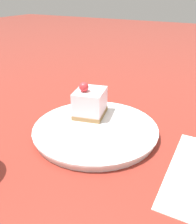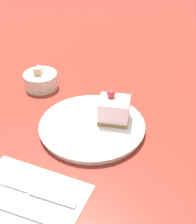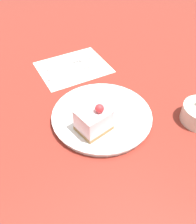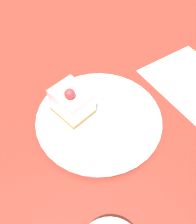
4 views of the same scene
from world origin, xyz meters
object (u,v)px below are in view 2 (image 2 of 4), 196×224
object	(u,v)px
cake_slice	(114,110)
knife	(38,194)
fork	(7,209)
plate	(92,126)
sugar_bowl	(41,80)

from	to	relation	value
cake_slice	knife	bearing A→B (deg)	155.73
cake_slice	fork	size ratio (longest dim) A/B	0.52
cake_slice	fork	xyz separation A→B (m)	(-0.31, 0.08, -0.04)
plate	sugar_bowl	bearing A→B (deg)	61.75
fork	knife	size ratio (longest dim) A/B	0.86
plate	fork	world-z (taller)	plate
plate	fork	size ratio (longest dim) A/B	1.54
knife	fork	bearing A→B (deg)	143.97
knife	sugar_bowl	world-z (taller)	sugar_bowl
fork	sugar_bowl	world-z (taller)	sugar_bowl
sugar_bowl	fork	bearing A→B (deg)	-155.58
knife	sugar_bowl	size ratio (longest dim) A/B	2.00
knife	cake_slice	bearing A→B (deg)	-14.62
plate	sugar_bowl	xyz separation A→B (m)	(0.12, 0.22, 0.01)
sugar_bowl	plate	bearing A→B (deg)	-118.25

